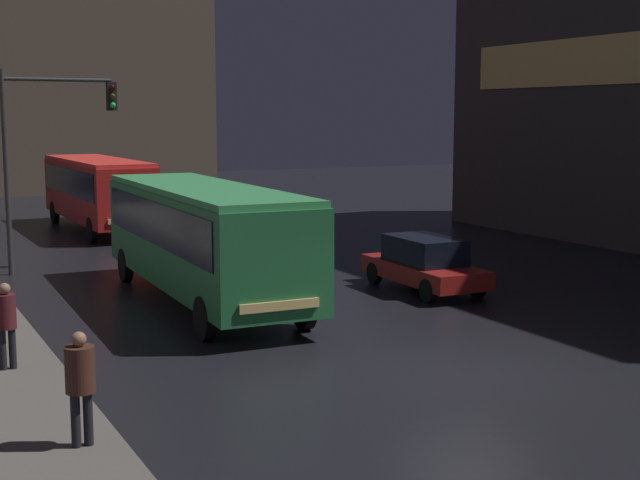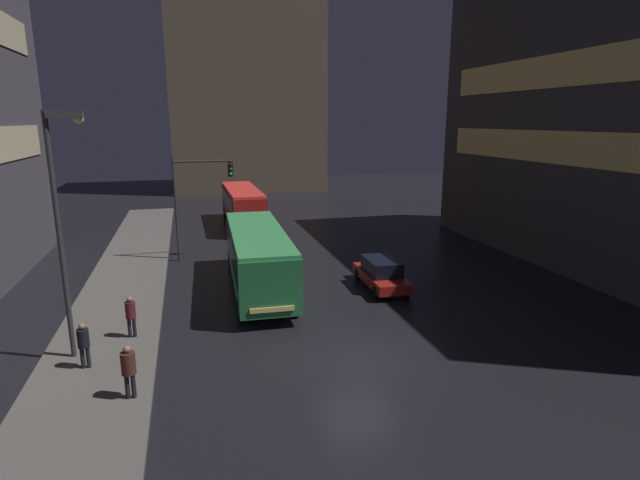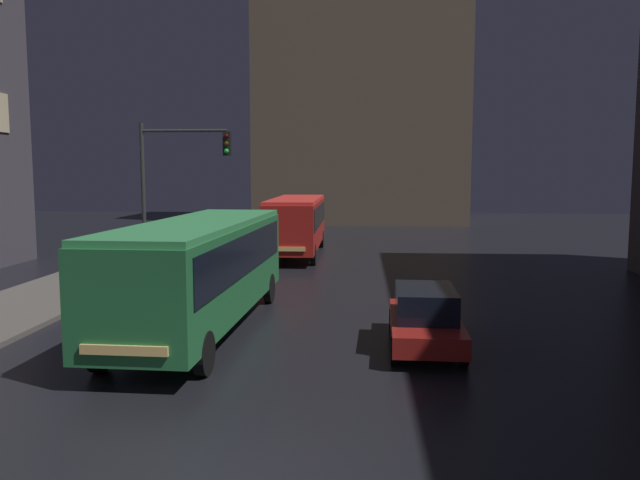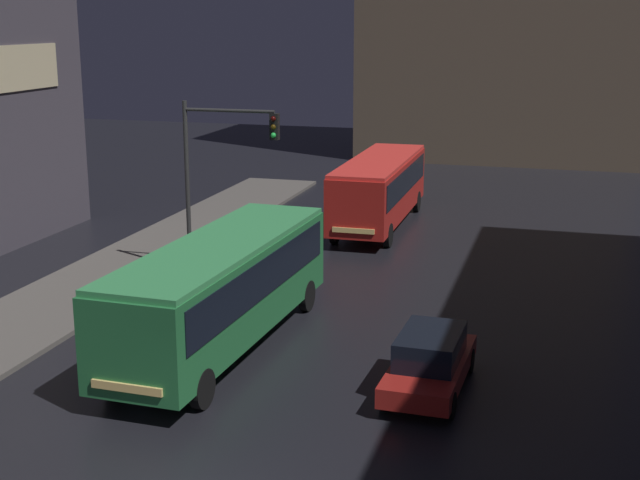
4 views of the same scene
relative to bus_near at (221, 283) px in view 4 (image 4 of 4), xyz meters
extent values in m
cube|color=#56514C|center=(-6.65, 1.44, -1.85)|extent=(4.00, 48.00, 0.15)
cube|color=#EAC66B|center=(-4.65, 40.22, 5.55)|extent=(0.24, 10.20, 1.80)
cube|color=#236B38|center=(0.00, 0.00, -0.17)|extent=(2.99, 10.63, 2.41)
cube|color=black|center=(0.00, 0.00, 0.28)|extent=(3.02, 9.79, 1.10)
cube|color=#399252|center=(0.00, 0.00, 1.11)|extent=(2.93, 10.42, 0.16)
cube|color=#F4CC72|center=(-0.20, -5.29, -0.97)|extent=(1.82, 0.17, 0.20)
cylinder|color=black|center=(1.05, -3.91, -1.42)|extent=(0.29, 1.01, 1.00)
cylinder|color=black|center=(-1.34, -3.82, -1.42)|extent=(0.29, 1.01, 1.00)
cylinder|color=black|center=(1.34, 3.83, -1.42)|extent=(0.29, 1.01, 1.00)
cylinder|color=black|center=(-1.05, 3.92, -1.42)|extent=(0.29, 1.01, 1.00)
cube|color=#AD1E19|center=(1.02, 16.09, -0.19)|extent=(2.56, 9.94, 2.37)
cube|color=black|center=(1.02, 16.09, 0.24)|extent=(2.61, 9.15, 1.10)
cube|color=red|center=(1.02, 16.09, 1.07)|extent=(2.51, 9.74, 0.16)
cube|color=#F4CC72|center=(1.07, 11.11, -0.97)|extent=(1.72, 0.12, 0.20)
cylinder|color=black|center=(2.18, 12.54, -1.42)|extent=(0.26, 1.00, 1.00)
cylinder|color=black|center=(-0.08, 12.52, -1.42)|extent=(0.26, 1.00, 1.00)
cylinder|color=black|center=(2.11, 19.66, -1.42)|extent=(0.26, 1.00, 1.00)
cylinder|color=black|center=(-0.15, 19.64, -1.42)|extent=(0.26, 1.00, 1.00)
cube|color=maroon|center=(6.14, -1.31, -1.37)|extent=(1.87, 4.41, 0.50)
cube|color=black|center=(6.14, -1.31, -0.76)|extent=(1.55, 2.44, 0.73)
cylinder|color=black|center=(6.88, -2.81, -1.60)|extent=(0.22, 0.65, 0.64)
cylinder|color=black|center=(5.30, -2.77, -1.60)|extent=(0.22, 0.65, 0.64)
cylinder|color=black|center=(6.97, 0.14, -1.60)|extent=(0.22, 0.65, 0.64)
cylinder|color=black|center=(5.39, 0.19, -1.60)|extent=(0.22, 0.65, 0.64)
cylinder|color=#2D2D2D|center=(-3.96, 6.61, 1.24)|extent=(0.16, 0.16, 6.33)
cylinder|color=#2D2D2D|center=(-2.30, 6.61, 4.11)|extent=(3.32, 0.12, 0.12)
cube|color=black|center=(-0.63, 6.61, 3.61)|extent=(0.30, 0.24, 0.90)
sphere|color=#390706|center=(-0.63, 6.47, 3.89)|extent=(0.18, 0.18, 0.18)
sphere|color=#3B2B07|center=(-0.63, 6.47, 3.61)|extent=(0.18, 0.18, 0.18)
sphere|color=green|center=(-0.63, 6.47, 3.33)|extent=(0.18, 0.18, 0.18)
camera|label=1|loc=(-7.87, -22.11, 3.05)|focal=50.00mm
camera|label=2|loc=(-3.21, -24.12, 6.49)|focal=28.00mm
camera|label=3|loc=(4.50, -17.06, 2.56)|focal=35.00mm
camera|label=4|loc=(9.27, -22.23, 7.25)|focal=50.00mm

